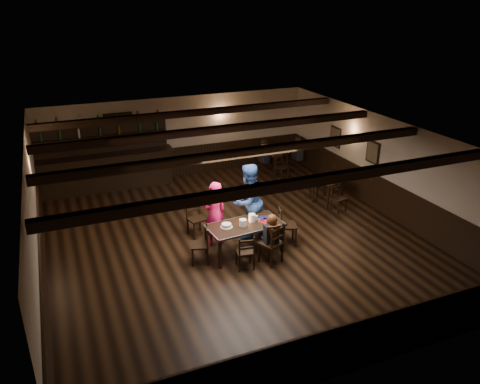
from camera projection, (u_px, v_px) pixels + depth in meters
name	position (u px, v px, depth m)	size (l,w,h in m)	color
ground	(234.00, 238.00, 11.89)	(10.00, 10.00, 0.00)	black
room_shell	(234.00, 174.00, 11.25)	(9.02, 10.02, 2.71)	beige
dining_table	(245.00, 227.00, 10.97)	(1.84, 1.03, 0.75)	black
chair_near_left	(246.00, 250.00, 10.36)	(0.44, 0.43, 0.83)	black
chair_near_right	(274.00, 241.00, 10.56)	(0.60, 0.58, 0.98)	black
chair_end_left	(203.00, 242.00, 10.64)	(0.50, 0.52, 0.90)	black
chair_end_right	(284.00, 222.00, 11.44)	(0.57, 0.58, 0.99)	black
chair_far_pushed	(195.00, 215.00, 11.92)	(0.50, 0.49, 0.92)	black
woman_pink	(215.00, 214.00, 11.32)	(0.60, 0.40, 1.65)	#FC1538
man_blue	(248.00, 201.00, 11.64)	(0.94, 0.74, 1.94)	navy
seated_person	(272.00, 231.00, 10.51)	(0.32, 0.48, 0.78)	black
cake	(226.00, 226.00, 10.79)	(0.28, 0.28, 0.09)	white
plate_stack_a	(243.00, 223.00, 10.84)	(0.17, 0.17, 0.16)	white
plate_stack_b	(252.00, 218.00, 11.06)	(0.16, 0.16, 0.19)	white
tea_light	(244.00, 222.00, 11.00)	(0.06, 0.06, 0.06)	#A5A8AD
salt_shaker	(259.00, 220.00, 11.05)	(0.03, 0.03, 0.08)	silver
pepper_shaker	(262.00, 219.00, 11.08)	(0.04, 0.04, 0.10)	#A5A8AD
drink_glass	(256.00, 218.00, 11.14)	(0.07, 0.07, 0.12)	silver
menu_red	(265.00, 221.00, 11.11)	(0.28, 0.19, 0.00)	maroon
menu_blue	(265.00, 218.00, 11.28)	(0.29, 0.20, 0.00)	#0E0F48
bar_counter	(105.00, 167.00, 14.74)	(4.33, 0.70, 2.20)	black
back_table_a	(328.00, 183.00, 13.67)	(0.87, 0.87, 0.75)	black
back_table_b	(274.00, 155.00, 16.09)	(0.96, 0.96, 0.75)	black
bg_patron_left	(264.00, 151.00, 15.82)	(0.30, 0.42, 0.79)	black
bg_patron_right	(298.00, 148.00, 16.07)	(0.24, 0.39, 0.81)	black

